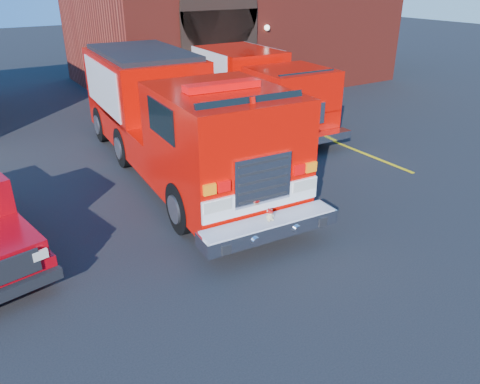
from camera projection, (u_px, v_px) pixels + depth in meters
ground at (213, 224)px, 10.97m from camera, size 100.00×100.00×0.00m
parking_stripe_near at (375, 158)px, 14.89m from camera, size 0.12×3.00×0.01m
parking_stripe_mid at (313, 133)px, 17.18m from camera, size 0.12×3.00×0.01m
parking_stripe_far at (266, 114)px, 19.47m from camera, size 0.12×3.00×0.01m
fire_engine at (173, 116)px, 13.25m from camera, size 3.57×10.55×3.20m
secondary_truck at (248, 84)px, 17.89m from camera, size 3.00×8.47×2.71m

